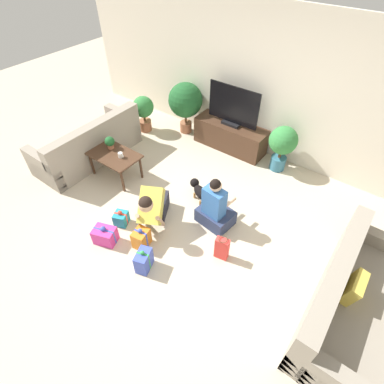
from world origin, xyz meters
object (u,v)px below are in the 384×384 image
(sofa_left, at_px, (89,145))
(mug, at_px, (121,155))
(person_sitting, at_px, (215,209))
(gift_box_b, at_px, (105,235))
(coffee_table, at_px, (114,157))
(tv, at_px, (233,108))
(potted_plant_back_right, at_px, (283,144))
(gift_box_a, at_px, (141,238))
(potted_plant_corner_left, at_px, (144,110))
(gift_box_d, at_px, (121,218))
(tabletop_plant, at_px, (110,142))
(potted_plant_back_left, at_px, (185,101))
(dog, at_px, (199,190))
(person_kneeling, at_px, (153,206))
(sofa_right, at_px, (350,302))
(gift_box_c, at_px, (144,260))
(gift_bag_a, at_px, (222,248))
(tv_console, at_px, (230,136))

(sofa_left, xyz_separation_m, mug, (0.96, -0.06, 0.23))
(person_sitting, relative_size, gift_box_b, 2.42)
(sofa_left, distance_m, person_sitting, 2.82)
(coffee_table, bearing_deg, mug, 4.24)
(tv, distance_m, potted_plant_back_right, 1.12)
(gift_box_a, relative_size, mug, 2.89)
(potted_plant_corner_left, bearing_deg, mug, -60.04)
(gift_box_a, height_order, gift_box_d, gift_box_a)
(coffee_table, distance_m, tabletop_plant, 0.27)
(potted_plant_corner_left, xyz_separation_m, person_sitting, (2.67, -1.32, -0.16))
(coffee_table, distance_m, potted_plant_back_left, 1.93)
(dog, bearing_deg, person_kneeling, 10.08)
(gift_box_d, relative_size, mug, 2.25)
(sofa_right, bearing_deg, gift_box_c, 111.76)
(potted_plant_back_right, height_order, gift_bag_a, potted_plant_back_right)
(person_kneeling, distance_m, gift_box_b, 0.80)
(sofa_left, relative_size, person_kneeling, 2.39)
(gift_bag_a, bearing_deg, potted_plant_back_left, 136.11)
(tv, distance_m, potted_plant_corner_left, 1.92)
(coffee_table, relative_size, person_kneeling, 1.07)
(sofa_right, bearing_deg, sofa_left, 87.04)
(person_kneeling, distance_m, gift_bag_a, 1.18)
(coffee_table, height_order, mug, mug)
(sofa_right, relative_size, tabletop_plant, 9.04)
(gift_box_a, distance_m, mug, 1.57)
(tabletop_plant, bearing_deg, gift_box_b, -47.51)
(gift_bag_a, bearing_deg, tv_console, 119.06)
(mug, bearing_deg, gift_box_c, -36.30)
(person_sitting, relative_size, mug, 7.48)
(potted_plant_back_left, xyz_separation_m, gift_box_b, (0.86, -3.04, -0.57))
(potted_plant_back_left, height_order, potted_plant_back_right, potted_plant_back_left)
(potted_plant_corner_left, bearing_deg, potted_plant_back_right, 9.53)
(dog, relative_size, gift_box_a, 1.41)
(potted_plant_back_right, height_order, person_kneeling, potted_plant_back_right)
(sofa_left, xyz_separation_m, potted_plant_back_right, (3.02, 1.84, 0.26))
(person_sitting, bearing_deg, potted_plant_back_left, -36.06)
(potted_plant_back_left, relative_size, mug, 8.92)
(gift_box_a, bearing_deg, tabletop_plant, 148.84)
(potted_plant_corner_left, relative_size, person_sitting, 0.85)
(tv_console, bearing_deg, gift_box_a, -84.70)
(person_sitting, distance_m, gift_box_b, 1.65)
(potted_plant_back_left, distance_m, gift_box_c, 3.48)
(coffee_table, height_order, gift_box_a, coffee_table)
(sofa_left, bearing_deg, gift_box_b, 55.48)
(potted_plant_back_left, distance_m, potted_plant_back_right, 2.14)
(potted_plant_back_left, distance_m, person_sitting, 2.67)
(sofa_left, height_order, gift_box_b, sofa_left)
(tv, distance_m, person_kneeling, 2.45)
(sofa_left, height_order, coffee_table, sofa_left)
(potted_plant_back_right, height_order, tabletop_plant, potted_plant_back_right)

